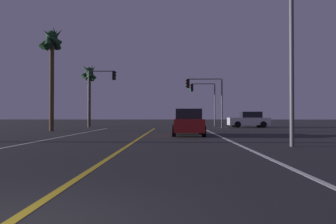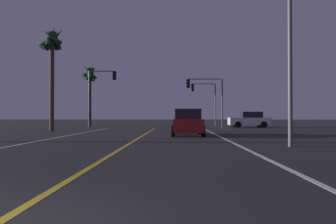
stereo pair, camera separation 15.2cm
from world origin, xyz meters
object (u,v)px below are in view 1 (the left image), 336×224
palm_tree_left_mid (52,47)px  palm_tree_left_far (89,77)px  traffic_light_near_right (204,91)px  traffic_light_near_left (101,86)px  street_lamp_right_near (279,22)px  car_lead_same_lane (188,123)px  traffic_light_far_right (203,94)px  car_crossing_side (249,120)px

palm_tree_left_mid → palm_tree_left_far: (0.13, 10.77, -1.10)m
traffic_light_near_right → traffic_light_near_left: traffic_light_near_left is taller
palm_tree_left_mid → traffic_light_near_right: bearing=25.7°
traffic_light_near_right → palm_tree_left_far: size_ratio=0.69×
street_lamp_right_near → palm_tree_left_mid: bearing=-40.3°
traffic_light_near_left → palm_tree_left_mid: palm_tree_left_mid is taller
street_lamp_right_near → palm_tree_left_far: size_ratio=1.11×
street_lamp_right_near → car_lead_same_lane: bearing=-63.8°
traffic_light_near_left → street_lamp_right_near: street_lamp_right_near is taller
palm_tree_left_mid → palm_tree_left_far: palm_tree_left_mid is taller
car_lead_same_lane → palm_tree_left_mid: bearing=64.7°
traffic_light_near_left → street_lamp_right_near: (11.79, -18.50, 0.83)m
palm_tree_left_mid → palm_tree_left_far: bearing=89.3°
traffic_light_near_left → traffic_light_far_right: 12.16m
traffic_light_near_left → palm_tree_left_far: (-2.48, 4.47, 1.47)m
traffic_light_far_right → traffic_light_near_right: bearing=85.9°
car_crossing_side → traffic_light_near_right: size_ratio=0.85×
traffic_light_near_left → car_crossing_side: bearing=7.9°
car_crossing_side → traffic_light_far_right: 6.49m
street_lamp_right_near → palm_tree_left_mid: 18.96m
traffic_light_near_left → street_lamp_right_near: bearing=-57.5°
traffic_light_near_right → palm_tree_left_mid: bearing=25.7°
car_crossing_side → traffic_light_near_right: traffic_light_near_right is taller
street_lamp_right_near → palm_tree_left_far: bearing=-58.2°
traffic_light_near_left → palm_tree_left_mid: bearing=-112.5°
car_crossing_side → palm_tree_left_far: 18.82m
car_lead_same_lane → traffic_light_near_right: (2.12, 11.47, 2.98)m
traffic_light_near_right → palm_tree_left_far: bearing=-19.1°
traffic_light_near_right → street_lamp_right_near: 18.60m
car_lead_same_lane → car_crossing_side: bearing=-27.8°
traffic_light_near_right → palm_tree_left_mid: size_ratio=0.58×
traffic_light_far_right → palm_tree_left_mid: (-13.45, -11.79, 3.08)m
palm_tree_left_mid → palm_tree_left_far: size_ratio=1.18×
traffic_light_near_right → street_lamp_right_near: bearing=94.1°
car_lead_same_lane → traffic_light_near_left: traffic_light_near_left is taller
car_lead_same_lane → traffic_light_near_right: size_ratio=0.85×
traffic_light_near_right → street_lamp_right_near: (1.34, -18.50, 1.35)m
traffic_light_near_left → traffic_light_far_right: bearing=26.9°
car_lead_same_lane → traffic_light_near_left: (-8.33, 11.47, 3.50)m
car_lead_same_lane → street_lamp_right_near: (3.46, -7.03, 4.33)m
palm_tree_left_mid → traffic_light_far_right: bearing=41.2°
palm_tree_left_mid → car_crossing_side: bearing=25.0°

